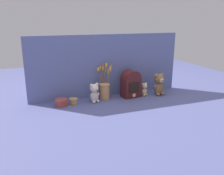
% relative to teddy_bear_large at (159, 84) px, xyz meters
% --- Properties ---
extents(ground_plane, '(4.00, 4.00, 0.00)m').
position_rel_teddy_bear_large_xyz_m(ground_plane, '(-0.51, 0.01, -0.12)').
color(ground_plane, '#4C5184').
extents(backdrop_wall, '(1.58, 0.02, 0.63)m').
position_rel_teddy_bear_large_xyz_m(backdrop_wall, '(-0.51, 0.18, 0.19)').
color(backdrop_wall, slate).
rests_on(backdrop_wall, ground).
extents(teddy_bear_large, '(0.13, 0.12, 0.23)m').
position_rel_teddy_bear_large_xyz_m(teddy_bear_large, '(0.00, 0.00, 0.00)').
color(teddy_bear_large, olive).
rests_on(teddy_bear_large, ground).
extents(teddy_bear_medium, '(0.11, 0.09, 0.19)m').
position_rel_teddy_bear_large_xyz_m(teddy_bear_medium, '(-0.70, 0.02, -0.02)').
color(teddy_bear_medium, beige).
rests_on(teddy_bear_medium, ground).
extents(teddy_bear_small, '(0.08, 0.07, 0.14)m').
position_rel_teddy_bear_large_xyz_m(teddy_bear_small, '(-0.15, 0.03, -0.05)').
color(teddy_bear_small, '#DBBC84').
rests_on(teddy_bear_small, ground).
extents(flower_vase, '(0.16, 0.15, 0.36)m').
position_rel_teddy_bear_large_xyz_m(flower_vase, '(-0.57, 0.08, -0.01)').
color(flower_vase, tan).
rests_on(flower_vase, ground).
extents(vintage_radio, '(0.20, 0.14, 0.28)m').
position_rel_teddy_bear_large_xyz_m(vintage_radio, '(-0.30, 0.04, 0.02)').
color(vintage_radio, '#4C1919').
rests_on(vintage_radio, ground).
extents(decorative_tin_tall, '(0.08, 0.08, 0.05)m').
position_rel_teddy_bear_large_xyz_m(decorative_tin_tall, '(-0.90, 0.04, -0.09)').
color(decorative_tin_tall, tan).
rests_on(decorative_tin_tall, ground).
extents(decorative_tin_short, '(0.12, 0.12, 0.06)m').
position_rel_teddy_bear_large_xyz_m(decorative_tin_short, '(-1.01, 0.03, -0.09)').
color(decorative_tin_short, '#993D33').
rests_on(decorative_tin_short, ground).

